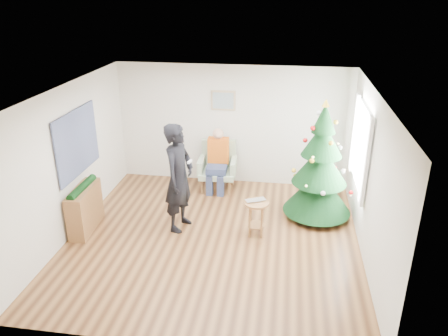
% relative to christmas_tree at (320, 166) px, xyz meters
% --- Properties ---
extents(floor, '(5.00, 5.00, 0.00)m').
position_rel_christmas_tree_xyz_m(floor, '(-1.81, -1.10, -1.03)').
color(floor, brown).
rests_on(floor, ground).
extents(ceiling, '(5.00, 5.00, 0.00)m').
position_rel_christmas_tree_xyz_m(ceiling, '(-1.81, -1.10, 1.57)').
color(ceiling, white).
rests_on(ceiling, wall_back).
extents(wall_back, '(5.00, 0.00, 5.00)m').
position_rel_christmas_tree_xyz_m(wall_back, '(-1.81, 1.40, 0.27)').
color(wall_back, silver).
rests_on(wall_back, floor).
extents(wall_front, '(5.00, 0.00, 5.00)m').
position_rel_christmas_tree_xyz_m(wall_front, '(-1.81, -3.60, 0.27)').
color(wall_front, silver).
rests_on(wall_front, floor).
extents(wall_left, '(0.00, 5.00, 5.00)m').
position_rel_christmas_tree_xyz_m(wall_left, '(-4.31, -1.10, 0.27)').
color(wall_left, silver).
rests_on(wall_left, floor).
extents(wall_right, '(0.00, 5.00, 5.00)m').
position_rel_christmas_tree_xyz_m(wall_right, '(0.69, -1.10, 0.27)').
color(wall_right, silver).
rests_on(wall_right, floor).
extents(window_panel, '(0.04, 1.30, 1.40)m').
position_rel_christmas_tree_xyz_m(window_panel, '(0.66, -0.10, 0.47)').
color(window_panel, white).
rests_on(window_panel, wall_right).
extents(curtains, '(0.05, 1.75, 1.50)m').
position_rel_christmas_tree_xyz_m(curtains, '(0.63, -0.10, 0.47)').
color(curtains, white).
rests_on(curtains, wall_right).
extents(christmas_tree, '(1.27, 1.27, 2.29)m').
position_rel_christmas_tree_xyz_m(christmas_tree, '(0.00, 0.00, 0.00)').
color(christmas_tree, '#3F2816').
rests_on(christmas_tree, floor).
extents(stool, '(0.43, 0.43, 0.64)m').
position_rel_christmas_tree_xyz_m(stool, '(-1.09, -0.85, -0.71)').
color(stool, brown).
rests_on(stool, floor).
extents(laptop, '(0.41, 0.36, 0.03)m').
position_rel_christmas_tree_xyz_m(laptop, '(-1.09, -0.85, -0.38)').
color(laptop, silver).
rests_on(laptop, stool).
extents(armchair, '(0.83, 0.76, 1.02)m').
position_rel_christmas_tree_xyz_m(armchair, '(-2.07, 0.96, -0.65)').
color(armchair, '#96AE8C').
rests_on(armchair, floor).
extents(seated_person, '(0.45, 0.65, 1.34)m').
position_rel_christmas_tree_xyz_m(seated_person, '(-2.06, 0.90, -0.34)').
color(seated_person, navy).
rests_on(seated_person, armchair).
extents(standing_man, '(0.63, 0.81, 1.97)m').
position_rel_christmas_tree_xyz_m(standing_man, '(-2.46, -0.78, -0.05)').
color(standing_man, black).
rests_on(standing_man, floor).
extents(game_controller, '(0.07, 0.13, 0.04)m').
position_rel_christmas_tree_xyz_m(game_controller, '(-2.25, -0.81, 0.28)').
color(game_controller, white).
rests_on(game_controller, standing_man).
extents(console, '(0.37, 1.02, 0.80)m').
position_rel_christmas_tree_xyz_m(console, '(-4.14, -1.10, -0.63)').
color(console, brown).
rests_on(console, floor).
extents(garland, '(0.14, 0.90, 0.14)m').
position_rel_christmas_tree_xyz_m(garland, '(-4.14, -1.10, -0.21)').
color(garland, black).
rests_on(garland, console).
extents(tapestry, '(0.03, 1.50, 1.15)m').
position_rel_christmas_tree_xyz_m(tapestry, '(-4.27, -0.80, 0.52)').
color(tapestry, black).
rests_on(tapestry, wall_left).
extents(framed_picture, '(0.52, 0.05, 0.42)m').
position_rel_christmas_tree_xyz_m(framed_picture, '(-2.01, 1.36, 0.82)').
color(framed_picture, tan).
rests_on(framed_picture, wall_back).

